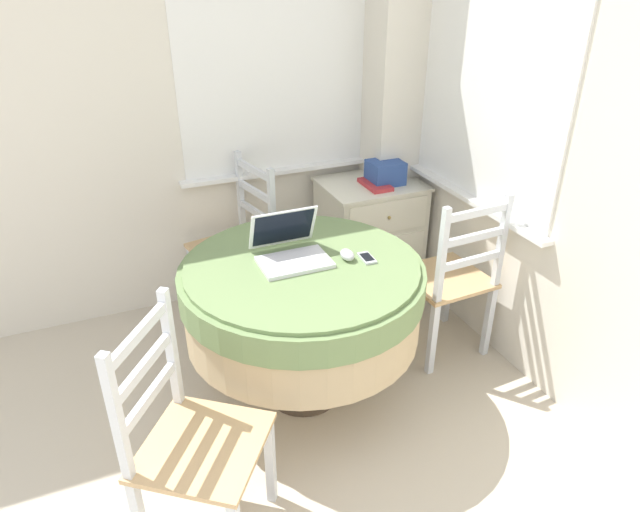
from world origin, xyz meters
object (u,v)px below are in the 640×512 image
(laptop, at_px, (290,250))
(dining_chair_near_right_window, at_px, (450,279))
(cell_phone, at_px, (367,258))
(book_on_cabinet, at_px, (375,184))
(corner_cabinet, at_px, (369,235))
(dining_chair_camera_near, at_px, (190,441))
(dining_chair_near_back_window, at_px, (238,245))
(round_dining_table, at_px, (302,294))
(storage_box, at_px, (385,172))
(computer_mouse, at_px, (347,255))

(laptop, bearing_deg, dining_chair_near_right_window, -2.27)
(cell_phone, height_order, book_on_cabinet, cell_phone)
(cell_phone, xyz_separation_m, dining_chair_near_right_window, (0.54, 0.10, -0.29))
(corner_cabinet, distance_m, book_on_cabinet, 0.37)
(cell_phone, relative_size, dining_chair_camera_near, 0.12)
(dining_chair_near_right_window, relative_size, dining_chair_camera_near, 1.00)
(dining_chair_near_back_window, bearing_deg, round_dining_table, -84.91)
(round_dining_table, relative_size, corner_cabinet, 1.55)
(round_dining_table, bearing_deg, dining_chair_camera_near, -139.02)
(corner_cabinet, distance_m, storage_box, 0.43)
(dining_chair_near_right_window, distance_m, storage_box, 0.82)
(book_on_cabinet, bearing_deg, cell_phone, -120.05)
(computer_mouse, bearing_deg, book_on_cabinet, 54.82)
(cell_phone, bearing_deg, corner_cabinet, 61.30)
(round_dining_table, xyz_separation_m, dining_chair_near_right_window, (0.83, 0.03, -0.12))
(dining_chair_near_back_window, xyz_separation_m, corner_cabinet, (0.84, -0.01, -0.09))
(book_on_cabinet, bearing_deg, round_dining_table, -135.23)
(laptop, bearing_deg, computer_mouse, -23.77)
(dining_chair_camera_near, relative_size, book_on_cabinet, 4.05)
(dining_chair_near_right_window, distance_m, book_on_cabinet, 0.78)
(round_dining_table, height_order, dining_chair_near_right_window, dining_chair_near_right_window)
(laptop, xyz_separation_m, storage_box, (0.87, 0.72, -0.00))
(dining_chair_near_back_window, xyz_separation_m, dining_chair_near_right_window, (0.90, -0.80, 0.00))
(cell_phone, bearing_deg, storage_box, 56.86)
(round_dining_table, distance_m, cell_phone, 0.33)
(cell_phone, height_order, storage_box, storage_box)
(round_dining_table, height_order, corner_cabinet, round_dining_table)
(corner_cabinet, relative_size, storage_box, 3.55)
(dining_chair_camera_near, bearing_deg, dining_chair_near_back_window, 67.96)
(cell_phone, height_order, corner_cabinet, cell_phone)
(cell_phone, distance_m, book_on_cabinet, 0.96)
(cell_phone, bearing_deg, book_on_cabinet, 59.95)
(storage_box, bearing_deg, corner_cabinet, 152.44)
(dining_chair_near_back_window, bearing_deg, dining_chair_camera_near, -112.04)
(round_dining_table, bearing_deg, book_on_cabinet, 44.77)
(computer_mouse, xyz_separation_m, dining_chair_near_right_window, (0.63, 0.07, -0.31))
(dining_chair_camera_near, xyz_separation_m, corner_cabinet, (1.40, 1.36, -0.09))
(laptop, relative_size, book_on_cabinet, 1.34)
(round_dining_table, bearing_deg, cell_phone, -14.67)
(dining_chair_near_back_window, bearing_deg, dining_chair_near_right_window, -41.74)
(dining_chair_near_right_window, bearing_deg, dining_chair_camera_near, -158.52)
(laptop, distance_m, book_on_cabinet, 1.05)
(corner_cabinet, xyz_separation_m, storage_box, (0.07, -0.04, 0.42))
(laptop, distance_m, dining_chair_camera_near, 0.91)
(round_dining_table, xyz_separation_m, dining_chair_camera_near, (-0.63, -0.55, -0.12))
(round_dining_table, relative_size, dining_chair_camera_near, 1.17)
(dining_chair_near_back_window, height_order, dining_chair_near_right_window, same)
(dining_chair_near_right_window, bearing_deg, dining_chair_near_back_window, 138.26)
(cell_phone, height_order, dining_chair_near_back_window, dining_chair_near_back_window)
(dining_chair_near_right_window, bearing_deg, storage_box, 89.04)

